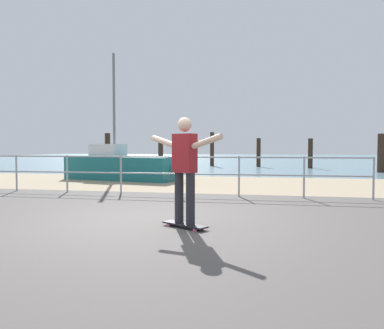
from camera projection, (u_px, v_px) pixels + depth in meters
name	position (u px, v px, depth m)	size (l,w,h in m)	color
ground_plane	(126.00, 236.00, 5.44)	(24.00, 10.00, 0.04)	#514C49
beach_strip	(210.00, 184.00, 13.27)	(24.00, 6.00, 0.04)	tan
sea_surface	(250.00, 159.00, 40.68)	(72.00, 50.00, 0.04)	slate
railing_fence	(149.00, 169.00, 10.13)	(11.22, 0.05, 1.05)	#9EA0A5
sailboat	(125.00, 167.00, 14.65)	(5.07, 2.29, 4.89)	#19666B
skateboard	(185.00, 225.00, 5.92)	(0.79, 0.58, 0.08)	black
skateboarder	(185.00, 164.00, 5.88)	(1.29, 0.81, 1.65)	#26262B
groyne_post_0	(108.00, 150.00, 23.63)	(0.33, 0.33, 2.14)	#332319
groyne_post_1	(161.00, 153.00, 24.25)	(0.32, 0.32, 1.76)	#332319
groyne_post_2	(212.00, 149.00, 25.28)	(0.27, 0.27, 2.26)	#332319
groyne_post_3	(259.00, 153.00, 24.22)	(0.26, 0.26, 1.85)	#332319
groyne_post_4	(310.00, 154.00, 22.57)	(0.28, 0.28, 1.79)	#332319
groyne_post_5	(381.00, 153.00, 18.87)	(0.38, 0.38, 1.95)	#332319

